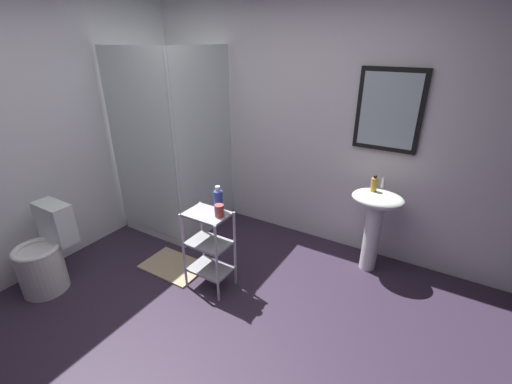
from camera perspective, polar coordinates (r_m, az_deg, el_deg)
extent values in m
cube|color=#312437|center=(2.86, -10.07, -22.45)|extent=(4.20, 4.20, 0.02)
cube|color=silver|center=(3.63, 7.92, 11.24)|extent=(4.20, 0.10, 2.50)
cube|color=black|center=(3.29, 21.28, 12.55)|extent=(0.56, 0.03, 0.72)
cube|color=silver|center=(3.27, 21.22, 12.51)|extent=(0.48, 0.01, 0.64)
cube|color=silver|center=(3.62, -34.72, 7.09)|extent=(0.10, 4.20, 2.50)
cube|color=white|center=(4.32, -12.29, -4.02)|extent=(0.90, 0.90, 0.10)
cube|color=silver|center=(3.66, -18.45, 7.05)|extent=(0.90, 0.02, 1.90)
cube|color=silver|center=(3.66, -8.43, 8.05)|extent=(0.02, 0.90, 1.90)
cylinder|color=silver|center=(3.34, -13.29, 6.07)|extent=(0.04, 0.04, 1.90)
cylinder|color=silver|center=(4.29, -12.35, -3.41)|extent=(0.08, 0.08, 0.00)
cylinder|color=white|center=(3.43, 18.68, -7.18)|extent=(0.15, 0.15, 0.68)
ellipsoid|color=white|center=(3.25, 19.63, -1.06)|extent=(0.46, 0.37, 0.13)
cylinder|color=silver|center=(3.31, 20.37, 1.51)|extent=(0.03, 0.03, 0.10)
cylinder|color=white|center=(3.60, -32.08, -11.01)|extent=(0.37, 0.37, 0.40)
torus|color=white|center=(3.49, -32.86, -8.09)|extent=(0.37, 0.37, 0.04)
cube|color=white|center=(3.50, -30.44, -4.36)|extent=(0.35, 0.17, 0.36)
cylinder|color=silver|center=(3.06, -11.99, -9.76)|extent=(0.02, 0.02, 0.74)
cylinder|color=silver|center=(2.87, -6.53, -12.01)|extent=(0.02, 0.02, 0.74)
cylinder|color=silver|center=(3.22, -8.88, -7.62)|extent=(0.02, 0.02, 0.74)
cylinder|color=silver|center=(3.04, -3.53, -9.56)|extent=(0.02, 0.02, 0.74)
cube|color=#99999E|center=(3.15, -7.58, -12.55)|extent=(0.36, 0.26, 0.02)
cube|color=#99999E|center=(3.00, -7.87, -8.42)|extent=(0.36, 0.26, 0.02)
cube|color=#99999E|center=(2.86, -8.18, -3.69)|extent=(0.36, 0.26, 0.02)
cylinder|color=gold|center=(3.21, 19.07, 1.18)|extent=(0.05, 0.05, 0.12)
cylinder|color=black|center=(3.18, 19.25, 2.40)|extent=(0.03, 0.03, 0.02)
cylinder|color=#3449AE|center=(2.84, -6.30, -1.52)|extent=(0.07, 0.07, 0.18)
cylinder|color=white|center=(2.79, -6.40, 0.53)|extent=(0.04, 0.04, 0.04)
cylinder|color=#B24742|center=(2.77, -6.15, -3.12)|extent=(0.08, 0.08, 0.10)
cube|color=tan|center=(3.54, -13.56, -11.91)|extent=(0.60, 0.40, 0.02)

